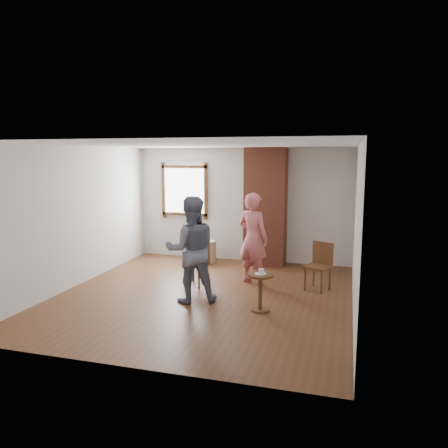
{
  "coord_description": "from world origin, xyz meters",
  "views": [
    {
      "loc": [
        2.37,
        -6.98,
        2.42
      ],
      "look_at": [
        0.13,
        0.8,
        1.15
      ],
      "focal_mm": 35.0,
      "sensor_mm": 36.0,
      "label": 1
    }
  ],
  "objects_px": {
    "man": "(191,250)",
    "person_pink": "(253,238)",
    "dining_chair_right": "(320,263)",
    "side_table": "(260,286)",
    "stoneware_crock": "(208,252)",
    "dining_chair_left": "(198,261)"
  },
  "relations": [
    {
      "from": "person_pink",
      "to": "dining_chair_left",
      "type": "bearing_deg",
      "value": 45.14
    },
    {
      "from": "dining_chair_right",
      "to": "person_pink",
      "type": "xyz_separation_m",
      "value": [
        -1.26,
        0.08,
        0.39
      ]
    },
    {
      "from": "stoneware_crock",
      "to": "dining_chair_left",
      "type": "distance_m",
      "value": 1.75
    },
    {
      "from": "man",
      "to": "person_pink",
      "type": "xyz_separation_m",
      "value": [
        0.75,
        1.35,
        -0.02
      ]
    },
    {
      "from": "stoneware_crock",
      "to": "dining_chair_right",
      "type": "relative_size",
      "value": 0.58
    },
    {
      "from": "dining_chair_right",
      "to": "stoneware_crock",
      "type": "bearing_deg",
      "value": 175.91
    },
    {
      "from": "dining_chair_left",
      "to": "person_pink",
      "type": "bearing_deg",
      "value": 34.4
    },
    {
      "from": "dining_chair_left",
      "to": "side_table",
      "type": "height_order",
      "value": "dining_chair_left"
    },
    {
      "from": "dining_chair_left",
      "to": "dining_chair_right",
      "type": "bearing_deg",
      "value": 20.26
    },
    {
      "from": "person_pink",
      "to": "dining_chair_right",
      "type": "bearing_deg",
      "value": -160.72
    },
    {
      "from": "stoneware_crock",
      "to": "dining_chair_left",
      "type": "height_order",
      "value": "dining_chair_left"
    },
    {
      "from": "man",
      "to": "person_pink",
      "type": "relative_size",
      "value": 1.02
    },
    {
      "from": "dining_chair_left",
      "to": "side_table",
      "type": "relative_size",
      "value": 1.36
    },
    {
      "from": "stoneware_crock",
      "to": "man",
      "type": "xyz_separation_m",
      "value": [
        0.59,
        -2.65,
        0.63
      ]
    },
    {
      "from": "dining_chair_left",
      "to": "man",
      "type": "distance_m",
      "value": 1.07
    },
    {
      "from": "dining_chair_right",
      "to": "side_table",
      "type": "bearing_deg",
      "value": -96.12
    },
    {
      "from": "stoneware_crock",
      "to": "dining_chair_left",
      "type": "relative_size",
      "value": 0.61
    },
    {
      "from": "stoneware_crock",
      "to": "dining_chair_left",
      "type": "xyz_separation_m",
      "value": [
        0.37,
        -1.7,
        0.21
      ]
    },
    {
      "from": "dining_chair_right",
      "to": "person_pink",
      "type": "relative_size",
      "value": 0.5
    },
    {
      "from": "person_pink",
      "to": "side_table",
      "type": "bearing_deg",
      "value": 129.42
    },
    {
      "from": "dining_chair_right",
      "to": "side_table",
      "type": "height_order",
      "value": "dining_chair_right"
    },
    {
      "from": "side_table",
      "to": "person_pink",
      "type": "height_order",
      "value": "person_pink"
    }
  ]
}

